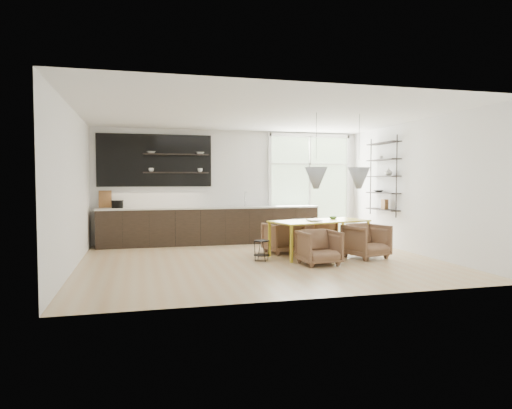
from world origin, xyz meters
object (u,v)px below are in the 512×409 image
Objects in this scene: armchair_back_right at (315,234)px; armchair_front_right at (366,241)px; armchair_back_left at (282,237)px; dining_table at (319,223)px; armchair_front_left at (319,247)px; wire_stool at (262,248)px.

armchair_front_right is at bearing 88.37° from armchair_back_right.
armchair_front_right reaches higher than armchair_back_left.
dining_table is 1.04m from armchair_front_right.
dining_table is 3.08× the size of armchair_front_left.
dining_table is 1.12m from armchair_front_left.
wire_stool is (-0.94, 0.69, -0.07)m from armchair_front_left.
armchair_back_left is at bearing 50.50° from wire_stool.
dining_table is 5.48× the size of wire_stool.
wire_stool is (-0.71, -0.87, -0.08)m from armchair_back_left.
dining_table is 2.89× the size of armchair_front_right.
armchair_back_left is at bearing 126.22° from armchair_front_right.
armchair_back_right is (0.91, 0.36, 0.02)m from armchair_back_left.
armchair_front_left is (-0.68, -1.91, -0.03)m from armchair_back_right.
armchair_front_right reaches higher than wire_stool.
dining_table reaches higher than armchair_front_left.
armchair_back_left is at bearing 123.35° from dining_table.
armchair_back_right is at bearing 59.45° from dining_table.
armchair_back_left is at bearing -0.71° from armchair_back_right.
armchair_front_right is (0.82, -0.53, -0.35)m from dining_table.
armchair_front_left is (0.23, -1.55, -0.01)m from armchair_back_left.
armchair_back_right is at bearing 66.64° from armchair_front_left.
dining_table is at bearing 127.20° from armchair_back_left.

